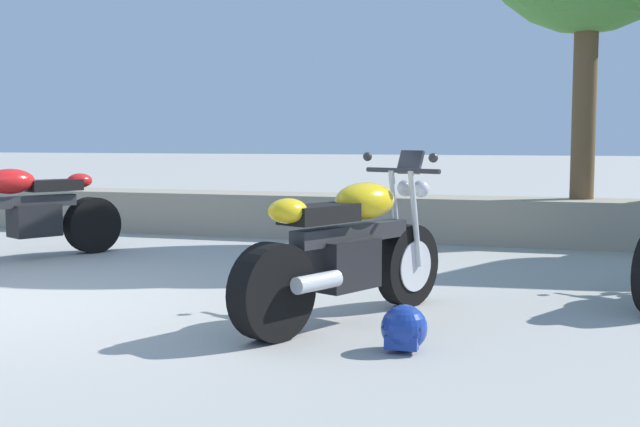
# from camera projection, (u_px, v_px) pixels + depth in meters

# --- Properties ---
(stone_wall) EXTENTS (36.00, 0.80, 0.55)m
(stone_wall) POSITION_uv_depth(u_px,v_px,m) (232.00, 213.00, 10.75)
(stone_wall) COLOR gray
(stone_wall) RESTS_ON ground
(motorcycle_red_near_left) EXTENTS (1.18, 1.88, 1.18)m
(motorcycle_red_near_left) POSITION_uv_depth(u_px,v_px,m) (27.00, 214.00, 8.37)
(motorcycle_red_near_left) COLOR black
(motorcycle_red_near_left) RESTS_ON ground
(motorcycle_yellow_centre) EXTENTS (1.10, 1.93, 1.18)m
(motorcycle_yellow_centre) POSITION_uv_depth(u_px,v_px,m) (349.00, 252.00, 5.53)
(motorcycle_yellow_centre) COLOR black
(motorcycle_yellow_centre) RESTS_ON ground
(rider_helmet) EXTENTS (0.28, 0.28, 0.28)m
(rider_helmet) POSITION_uv_depth(u_px,v_px,m) (404.00, 329.00, 4.75)
(rider_helmet) COLOR navy
(rider_helmet) RESTS_ON ground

